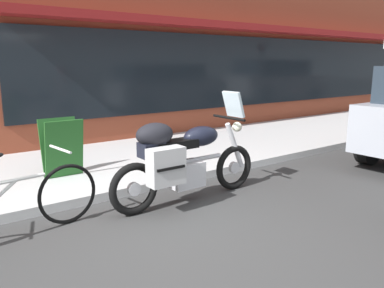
{
  "coord_description": "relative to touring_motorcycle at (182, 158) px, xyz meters",
  "views": [
    {
      "loc": [
        -2.04,
        -3.13,
        1.77
      ],
      "look_at": [
        0.95,
        0.94,
        0.7
      ],
      "focal_mm": 35.85,
      "sensor_mm": 36.0,
      "label": 1
    }
  ],
  "objects": [
    {
      "name": "ground_plane",
      "position": [
        -0.62,
        -0.71,
        -0.6
      ],
      "size": [
        80.0,
        80.0,
        0.0
      ],
      "primitive_type": "plane",
      "color": "#373737"
    },
    {
      "name": "sidewalk_curb",
      "position": [
        8.38,
        2.19,
        -0.54
      ],
      "size": [
        30.0,
        3.09,
        0.12
      ],
      "color": "#B7B7B7",
      "rests_on": "ground_plane"
    },
    {
      "name": "sandwich_board_sign",
      "position": [
        -0.94,
        1.74,
        -0.05
      ],
      "size": [
        0.55,
        0.4,
        0.85
      ],
      "color": "#1E511E",
      "rests_on": "sidewalk_curb"
    },
    {
      "name": "parked_bicycle",
      "position": [
        -1.92,
        0.18,
        -0.23
      ],
      "size": [
        1.75,
        0.48,
        0.93
      ],
      "color": "black",
      "rests_on": "ground_plane"
    },
    {
      "name": "touring_motorcycle",
      "position": [
        0.0,
        0.0,
        0.0
      ],
      "size": [
        2.23,
        0.68,
        1.4
      ],
      "color": "black",
      "rests_on": "ground_plane"
    }
  ]
}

